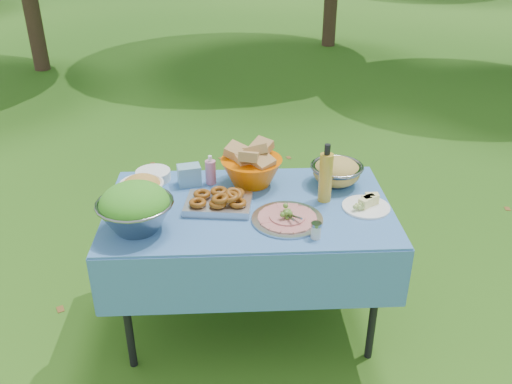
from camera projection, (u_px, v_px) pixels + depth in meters
ground at (250, 319)px, 3.15m from camera, size 80.00×80.00×0.00m
picnic_table at (249, 266)px, 2.97m from camera, size 1.46×0.86×0.76m
salad_bowl at (135, 208)px, 2.53m from camera, size 0.40×0.40×0.24m
pasta_bowl_white at (142, 187)px, 2.84m from camera, size 0.25×0.25×0.13m
plate_stack at (153, 175)px, 3.04m from camera, size 0.23×0.23×0.06m
wipes_box at (189, 175)px, 2.98m from camera, size 0.14×0.11×0.11m
sanitizer_bottle at (211, 170)px, 2.97m from camera, size 0.08×0.08×0.17m
bread_bowl at (252, 165)px, 2.96m from camera, size 0.40×0.40×0.22m
pasta_bowl_steel at (337, 171)px, 2.97m from camera, size 0.35×0.35×0.15m
fried_tray at (218, 201)px, 2.75m from camera, size 0.36×0.27×0.08m
charcuterie_platter at (287, 213)px, 2.64m from camera, size 0.47×0.47×0.08m
oil_bottle at (326, 173)px, 2.77m from camera, size 0.08×0.08×0.32m
cheese_plate at (366, 202)px, 2.75m from camera, size 0.28×0.28×0.07m
shaker at (316, 230)px, 2.50m from camera, size 0.06×0.06×0.08m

